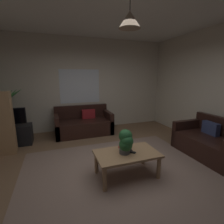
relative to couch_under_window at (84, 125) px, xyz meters
name	(u,v)px	position (x,y,z in m)	size (l,w,h in m)	color
floor	(117,170)	(0.23, -2.22, -0.28)	(5.25, 5.42, 0.02)	brown
rug	(121,176)	(0.23, -2.42, -0.27)	(3.41, 2.98, 0.01)	gray
wall_back	(87,85)	(0.23, 0.52, 1.17)	(5.37, 0.06, 2.88)	beige
window_pane	(80,86)	(0.01, 0.49, 1.12)	(1.24, 0.01, 1.05)	white
couch_under_window	(84,125)	(0.00, 0.00, 0.00)	(1.64, 0.86, 0.82)	black
couch_right_side	(210,143)	(2.37, -2.34, 0.00)	(0.86, 1.39, 0.82)	black
coffee_table	(127,156)	(0.33, -2.43, 0.09)	(1.08, 0.63, 0.43)	#A87F56
book_on_table_0	(124,150)	(0.30, -2.35, 0.17)	(0.11, 0.08, 0.03)	beige
book_on_table_1	(123,149)	(0.29, -2.35, 0.20)	(0.11, 0.11, 0.03)	beige
book_on_table_2	(123,147)	(0.30, -2.34, 0.22)	(0.16, 0.11, 0.02)	#B22D2D
remote_on_table_0	(129,149)	(0.42, -2.34, 0.17)	(0.05, 0.16, 0.02)	black
remote_on_table_1	(131,152)	(0.40, -2.45, 0.17)	(0.05, 0.16, 0.02)	black
potted_plant_on_table	(126,141)	(0.30, -2.43, 0.37)	(0.24, 0.28, 0.41)	#4C4C51
tv_stand	(13,135)	(-1.84, -0.26, -0.02)	(0.90, 0.44, 0.50)	black
tv	(10,117)	(-1.84, -0.28, 0.46)	(0.72, 0.16, 0.45)	black
potted_palm_corner	(8,115)	(-2.00, 0.22, 0.43)	(0.80, 0.85, 1.45)	brown
pendant_lamp	(130,19)	(0.33, -2.43, 2.24)	(0.32, 0.32, 0.48)	black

